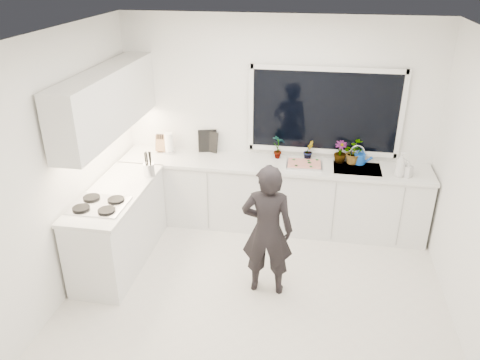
# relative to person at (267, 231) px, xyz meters

# --- Properties ---
(floor) EXTENTS (4.00, 3.50, 0.02)m
(floor) POSITION_rel_person_xyz_m (-0.09, -0.09, -0.75)
(floor) COLOR beige
(floor) RESTS_ON ground
(wall_back) EXTENTS (4.00, 0.02, 2.70)m
(wall_back) POSITION_rel_person_xyz_m (-0.09, 1.67, 0.61)
(wall_back) COLOR white
(wall_back) RESTS_ON ground
(wall_left) EXTENTS (0.02, 3.50, 2.70)m
(wall_left) POSITION_rel_person_xyz_m (-2.10, -0.09, 0.61)
(wall_left) COLOR white
(wall_left) RESTS_ON ground
(ceiling) EXTENTS (4.00, 3.50, 0.02)m
(ceiling) POSITION_rel_person_xyz_m (-0.09, -0.09, 1.97)
(ceiling) COLOR white
(ceiling) RESTS_ON wall_back
(window) EXTENTS (1.80, 0.02, 1.00)m
(window) POSITION_rel_person_xyz_m (0.51, 1.63, 0.81)
(window) COLOR black
(window) RESTS_ON wall_back
(base_cabinets_back) EXTENTS (3.92, 0.58, 0.88)m
(base_cabinets_back) POSITION_rel_person_xyz_m (-0.09, 1.36, -0.30)
(base_cabinets_back) COLOR white
(base_cabinets_back) RESTS_ON floor
(base_cabinets_left) EXTENTS (0.58, 1.60, 0.88)m
(base_cabinets_left) POSITION_rel_person_xyz_m (-1.76, 0.26, -0.30)
(base_cabinets_left) COLOR white
(base_cabinets_left) RESTS_ON floor
(countertop_back) EXTENTS (3.94, 0.62, 0.04)m
(countertop_back) POSITION_rel_person_xyz_m (-0.09, 1.35, 0.16)
(countertop_back) COLOR silver
(countertop_back) RESTS_ON base_cabinets_back
(countertop_left) EXTENTS (0.62, 1.60, 0.04)m
(countertop_left) POSITION_rel_person_xyz_m (-1.76, 0.26, 0.16)
(countertop_left) COLOR silver
(countertop_left) RESTS_ON base_cabinets_left
(upper_cabinets) EXTENTS (0.34, 2.10, 0.70)m
(upper_cabinets) POSITION_rel_person_xyz_m (-1.88, 0.61, 1.11)
(upper_cabinets) COLOR white
(upper_cabinets) RESTS_ON wall_left
(sink) EXTENTS (0.58, 0.42, 0.14)m
(sink) POSITION_rel_person_xyz_m (0.96, 1.36, 0.13)
(sink) COLOR silver
(sink) RESTS_ON countertop_back
(faucet) EXTENTS (0.03, 0.03, 0.22)m
(faucet) POSITION_rel_person_xyz_m (0.96, 1.56, 0.29)
(faucet) COLOR silver
(faucet) RESTS_ON countertop_back
(stovetop) EXTENTS (0.56, 0.48, 0.03)m
(stovetop) POSITION_rel_person_xyz_m (-1.78, -0.09, 0.19)
(stovetop) COLOR black
(stovetop) RESTS_ON countertop_left
(person) EXTENTS (0.54, 0.36, 1.48)m
(person) POSITION_rel_person_xyz_m (0.00, 0.00, 0.00)
(person) COLOR black
(person) RESTS_ON floor
(pizza_tray) EXTENTS (0.46, 0.34, 0.03)m
(pizza_tray) POSITION_rel_person_xyz_m (0.31, 1.33, 0.19)
(pizza_tray) COLOR silver
(pizza_tray) RESTS_ON countertop_back
(pizza) EXTENTS (0.42, 0.30, 0.01)m
(pizza) POSITION_rel_person_xyz_m (0.31, 1.33, 0.21)
(pizza) COLOR red
(pizza) RESTS_ON pizza_tray
(watering_can) EXTENTS (0.16, 0.16, 0.13)m
(watering_can) POSITION_rel_person_xyz_m (0.99, 1.52, 0.24)
(watering_can) COLOR #1245AA
(watering_can) RESTS_ON countertop_back
(paper_towel_roll) EXTENTS (0.14, 0.14, 0.26)m
(paper_towel_roll) POSITION_rel_person_xyz_m (-1.49, 1.46, 0.31)
(paper_towel_roll) COLOR white
(paper_towel_roll) RESTS_ON countertop_back
(knife_block) EXTENTS (0.13, 0.10, 0.22)m
(knife_block) POSITION_rel_person_xyz_m (-1.62, 1.50, 0.29)
(knife_block) COLOR olive
(knife_block) RESTS_ON countertop_back
(utensil_crock) EXTENTS (0.16, 0.16, 0.16)m
(utensil_crock) POSITION_rel_person_xyz_m (-1.51, 0.71, 0.26)
(utensil_crock) COLOR silver
(utensil_crock) RESTS_ON countertop_left
(picture_frame_large) EXTENTS (0.21, 0.10, 0.28)m
(picture_frame_large) POSITION_rel_person_xyz_m (-0.96, 1.60, 0.32)
(picture_frame_large) COLOR black
(picture_frame_large) RESTS_ON countertop_back
(picture_frame_small) EXTENTS (0.25, 0.09, 0.30)m
(picture_frame_small) POSITION_rel_person_xyz_m (-1.00, 1.60, 0.33)
(picture_frame_small) COLOR black
(picture_frame_small) RESTS_ON countertop_back
(herb_plants) EXTENTS (1.18, 0.32, 0.32)m
(herb_plants) POSITION_rel_person_xyz_m (0.64, 1.52, 0.33)
(herb_plants) COLOR #26662D
(herb_plants) RESTS_ON countertop_back
(soap_bottles) EXTENTS (0.23, 0.15, 0.31)m
(soap_bottles) POSITION_rel_person_xyz_m (1.47, 1.21, 0.32)
(soap_bottles) COLOR #D8BF66
(soap_bottles) RESTS_ON countertop_back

